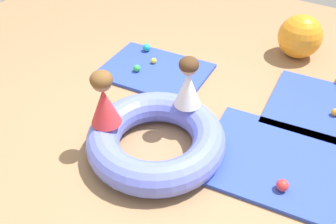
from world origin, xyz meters
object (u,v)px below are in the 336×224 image
Objects in this scene: inflatable_cushion at (156,139)px; play_ball_yellow at (154,61)px; child_in_white at (188,82)px; play_ball_green at (137,68)px; play_ball_orange at (335,112)px; child_in_red at (104,99)px; play_ball_teal at (147,48)px; play_ball_red at (282,185)px; exercise_ball_large at (300,36)px.

inflatable_cushion is 18.67× the size of play_ball_yellow.
child_in_white is 7.44× the size of play_ball_yellow.
play_ball_green is at bearing 133.72° from inflatable_cushion.
play_ball_yellow is at bearing -175.79° from play_ball_orange.
play_ball_teal is (-0.68, 1.58, -0.47)m from child_in_red.
child_in_red is 2.31m from play_ball_orange.
child_in_white is at bearing -27.86° from play_ball_green.
play_ball_green is (0.18, -0.45, -0.01)m from play_ball_teal.
play_ball_red is at bearing -29.48° from play_ball_teal.
inflatable_cushion is 1.85m from play_ball_orange.
play_ball_teal is 0.18× the size of exercise_ball_large.
child_in_red reaches higher than play_ball_orange.
play_ball_red is 2.32m from exercise_ball_large.
play_ball_yellow is at bearing -152.23° from child_in_white.
exercise_ball_large is at bearing 125.24° from play_ball_orange.
inflatable_cushion is at bearing -30.49° from child_in_white.
play_ball_yellow is 0.66× the size of play_ball_red.
exercise_ball_large is at bearing 31.19° from play_ball_teal.
play_ball_orange reaches higher than play_ball_yellow.
play_ball_teal is (-1.09, 1.40, -0.06)m from inflatable_cushion.
child_in_white is 5.95× the size of play_ball_green.
play_ball_yellow is at bearing 75.63° from play_ball_green.
child_in_red reaches higher than play_ball_yellow.
child_in_red is at bearing -65.84° from play_ball_green.
play_ball_yellow is 0.80× the size of play_ball_green.
child_in_white reaches higher than play_ball_red.
child_in_white reaches higher than play_ball_orange.
play_ball_yellow is 2.24m from play_ball_red.
play_ball_red is at bearing 53.01° from child_in_white.
child_in_white is at bearing -40.02° from play_ball_teal.
play_ball_orange is (1.25, 1.36, -0.07)m from inflatable_cushion.
play_ball_orange is at bearing -0.99° from play_ball_teal.
play_ball_teal is (-0.24, 0.20, 0.02)m from play_ball_yellow.
play_ball_green is at bearing -169.27° from play_ball_orange.
inflatable_cushion is at bearing -132.64° from play_ball_orange.
play_ball_yellow is at bearing -38.99° from play_ball_teal.
play_ball_teal is 2.34m from play_ball_orange.
play_ball_red is (1.13, 0.15, -0.06)m from inflatable_cushion.
play_ball_teal is at bearing 127.74° from inflatable_cushion.
play_ball_yellow is 0.87× the size of play_ball_orange.
play_ball_teal is 0.48m from play_ball_green.
child_in_red is (-0.47, -0.61, 0.01)m from child_in_white.
inflatable_cushion is 16.32× the size of play_ball_orange.
play_ball_yellow is (-0.44, 1.38, -0.48)m from child_in_red.
play_ball_teal is at bearing 141.01° from play_ball_yellow.
play_ball_red is 0.19× the size of exercise_ball_large.
play_ball_orange is (0.12, 1.21, -0.01)m from play_ball_red.
exercise_ball_large reaches higher than inflatable_cushion.
play_ball_green is 1.09× the size of play_ball_orange.
exercise_ball_large is (0.53, 2.38, 0.12)m from inflatable_cushion.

